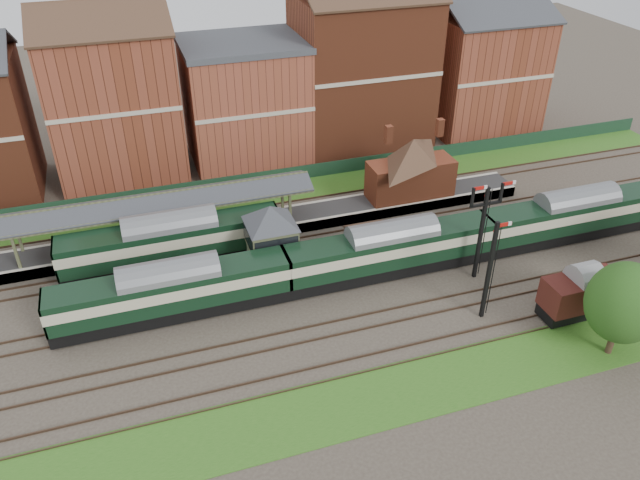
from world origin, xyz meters
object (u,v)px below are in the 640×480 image
object	(u,v)px
semaphore_bracket	(482,227)
dmu_train	(391,249)
goods_van_a	(580,293)
platform_railcar	(172,241)
signal_box	(271,238)

from	to	relation	value
semaphore_bracket	dmu_train	distance (m)	7.13
dmu_train	goods_van_a	xyz separation A→B (m)	(10.81, -9.00, -0.37)
platform_railcar	dmu_train	bearing A→B (deg)	-21.97
semaphore_bracket	platform_railcar	world-z (taller)	semaphore_bracket
semaphore_bracket	goods_van_a	distance (m)	8.39
signal_box	dmu_train	world-z (taller)	signal_box
signal_box	goods_van_a	world-z (taller)	signal_box
platform_railcar	semaphore_bracket	bearing A→B (deg)	-21.91
semaphore_bracket	goods_van_a	world-z (taller)	semaphore_bracket
platform_railcar	goods_van_a	size ratio (longest dim) A/B	3.17
dmu_train	goods_van_a	distance (m)	14.07
semaphore_bracket	goods_van_a	bearing A→B (deg)	-54.97
dmu_train	goods_van_a	world-z (taller)	dmu_train
signal_box	goods_van_a	size ratio (longest dim) A/B	1.08
dmu_train	platform_railcar	bearing A→B (deg)	158.03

